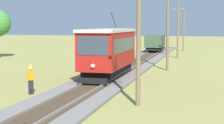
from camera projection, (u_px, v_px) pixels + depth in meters
red_tram at (109, 51)px, 27.64m from camera, size 2.60×8.54×4.79m
freight_car at (155, 42)px, 53.51m from camera, size 2.40×5.20×2.31m
utility_pole_near_tram at (139, 31)px, 18.39m from camera, size 1.40×0.47×7.46m
utility_pole_mid at (168, 24)px, 32.62m from camera, size 1.40×0.55×8.27m
utility_pole_far at (178, 30)px, 45.25m from camera, size 1.40×0.27×6.87m
utility_pole_distant at (184, 30)px, 57.49m from camera, size 1.40×0.35×6.61m
track_worker at (31, 78)px, 21.65m from camera, size 0.45×0.41×1.78m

